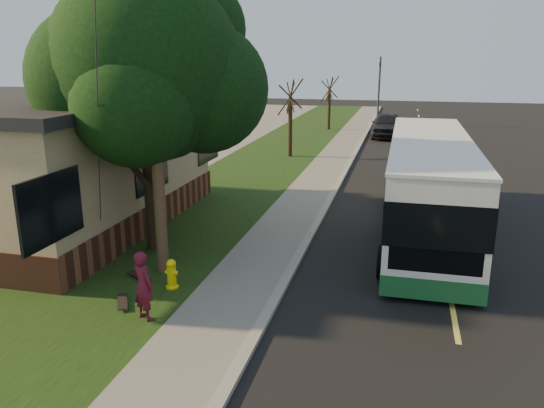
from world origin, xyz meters
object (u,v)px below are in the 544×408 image
Objects in this scene: skateboard_main at (122,302)px; bare_tree_far at (329,104)px; fire_hydrant at (172,274)px; leafy_tree at (150,70)px; utility_pole at (153,95)px; transit_bus at (428,183)px; bare_tree_near at (290,119)px; distant_car at (387,125)px; traffic_signal at (379,86)px; skateboard_spare at (139,276)px; skateboarder at (143,285)px; dumpster at (129,173)px.

bare_tree_far is at bearing 89.39° from skateboard_main.
fire_hydrant is 0.09× the size of leafy_tree.
utility_pole is 9.09m from transit_bus.
utility_pole reaches higher than fire_hydrant.
bare_tree_near is (-0.90, 18.00, 1.72)m from fire_hydrant.
distant_car is (-2.03, 21.19, -0.77)m from transit_bus.
skateboard_spare is (-4.16, -33.68, -3.04)m from traffic_signal.
bare_tree_near reaches higher than skateboarder.
bare_tree_far is (1.17, 27.35, -3.16)m from leafy_tree.
distant_car is (4.83, 28.48, 0.73)m from skateboard_main.
fire_hydrant is 0.07× the size of transit_bus.
skateboarder is 1.21m from skateboard_main.
bare_tree_near reaches higher than transit_bus.
leafy_tree reaches higher than transit_bus.
utility_pole reaches higher than bare_tree_near.
utility_pole reaches higher than transit_bus.
transit_bus is 9.88m from skateboarder.
utility_pole is 27.08m from distant_car.
fire_hydrant is at bearing 56.44° from skateboard_main.
transit_bus reaches higher than skateboard_spare.
distant_car is (4.81, 26.38, -3.77)m from utility_pole.
traffic_signal is 26.46m from dumpster.
utility_pole is 17.19m from bare_tree_near.
skateboard_main is at bearing -100.45° from distant_car.
bare_tree_near is 19.68m from skateboarder.
leafy_tree is 5.05× the size of skateboarder.
skateboard_main is 1.04× the size of skateboard_spare.
leafy_tree is 1.94× the size of bare_tree_far.
skateboard_main is 0.58× the size of dumpster.
skateboarder is at bearing -94.82° from traffic_signal.
dumpster is (-5.81, -20.64, -1.37)m from bare_tree_far.
utility_pole is 29.13m from bare_tree_far.
utility_pole is 1.80× the size of distant_car.
leafy_tree reaches higher than bare_tree_near.
utility_pole is 0.80× the size of transit_bus.
distant_car reaches higher than skateboard_main.
distant_car is (5.00, 9.37, -1.29)m from bare_tree_near.
transit_bus reaches higher than distant_car.
transit_bus is 9.40m from skateboard_spare.
traffic_signal reaches higher than skateboard_spare.
leafy_tree reaches higher than skateboarder.
fire_hydrant is at bearing -54.62° from utility_pole.
bare_tree_far is (-0.40, 30.00, 1.57)m from fire_hydrant.
skateboard_spare is (0.51, -2.33, -5.04)m from leafy_tree.
bare_tree_near is 2.92× the size of dumpster.
skateboarder is at bearing -68.58° from leafy_tree.
fire_hydrant is at bearing -56.44° from dumpster.
skateboard_main is at bearing -76.96° from skateboard_spare.
skateboarder is at bearing -87.08° from bare_tree_near.
utility_pole reaches higher than skateboarder.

